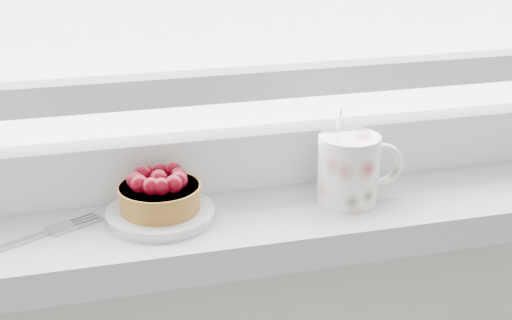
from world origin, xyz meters
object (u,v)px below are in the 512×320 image
object	(u,v)px
saucer	(161,214)
floral_mug	(351,167)
fork	(17,243)
raspberry_tart	(159,192)

from	to	relation	value
saucer	floral_mug	xyz separation A→B (m)	(0.23, -0.01, 0.04)
saucer	floral_mug	distance (m)	0.23
saucer	fork	distance (m)	0.16
saucer	raspberry_tart	xyz separation A→B (m)	(-0.00, 0.00, 0.03)
saucer	fork	bearing A→B (deg)	-172.26
saucer	raspberry_tart	bearing A→B (deg)	163.85
raspberry_tart	floral_mug	world-z (taller)	floral_mug
saucer	fork	world-z (taller)	saucer
fork	floral_mug	bearing A→B (deg)	1.81
raspberry_tart	fork	distance (m)	0.16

